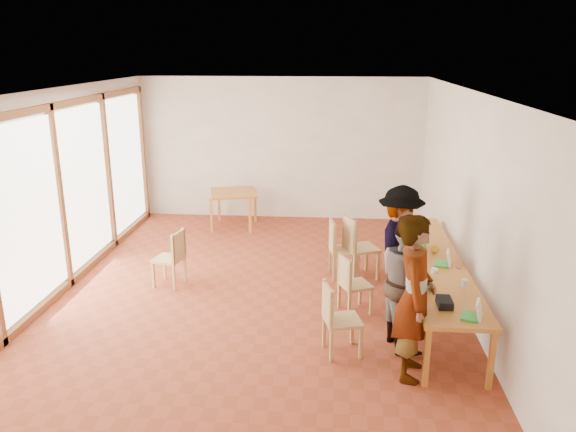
% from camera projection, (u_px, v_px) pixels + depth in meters
% --- Properties ---
extents(ground, '(8.00, 8.00, 0.00)m').
position_uv_depth(ground, '(257.00, 292.00, 8.52)').
color(ground, '#973D24').
rests_on(ground, ground).
extents(wall_back, '(6.00, 0.10, 3.00)m').
position_uv_depth(wall_back, '(281.00, 149.00, 11.91)').
color(wall_back, '#EFE4CE').
rests_on(wall_back, ground).
extents(wall_front, '(6.00, 0.10, 3.00)m').
position_uv_depth(wall_front, '(184.00, 329.00, 4.27)').
color(wall_front, '#EFE4CE').
rests_on(wall_front, ground).
extents(wall_right, '(0.10, 8.00, 3.00)m').
position_uv_depth(wall_right, '(468.00, 201.00, 7.86)').
color(wall_right, '#EFE4CE').
rests_on(wall_right, ground).
extents(window_wall, '(0.10, 8.00, 3.00)m').
position_uv_depth(window_wall, '(58.00, 192.00, 8.32)').
color(window_wall, white).
rests_on(window_wall, ground).
extents(ceiling, '(6.00, 8.00, 0.04)m').
position_uv_depth(ceiling, '(254.00, 89.00, 7.66)').
color(ceiling, white).
rests_on(ceiling, wall_back).
extents(communal_table, '(0.80, 4.00, 0.75)m').
position_uv_depth(communal_table, '(432.00, 263.00, 7.77)').
color(communal_table, '#CA752D').
rests_on(communal_table, ground).
extents(side_table, '(0.90, 0.90, 0.75)m').
position_uv_depth(side_table, '(234.00, 195.00, 11.46)').
color(side_table, '#CA752D').
rests_on(side_table, ground).
extents(chair_near, '(0.51, 0.51, 0.48)m').
position_uv_depth(chair_near, '(335.00, 312.00, 6.66)').
color(chair_near, tan).
rests_on(chair_near, ground).
extents(chair_mid, '(0.52, 0.52, 0.44)m').
position_uv_depth(chair_mid, '(350.00, 278.00, 7.73)').
color(chair_mid, tan).
rests_on(chair_mid, ground).
extents(chair_far, '(0.51, 0.51, 0.50)m').
position_uv_depth(chair_far, '(338.00, 243.00, 8.94)').
color(chair_far, tan).
rests_on(chair_far, ground).
extents(chair_empty, '(0.62, 0.62, 0.54)m').
position_uv_depth(chair_empty, '(355.00, 241.00, 8.88)').
color(chair_empty, tan).
rests_on(chair_empty, ground).
extents(chair_spare, '(0.49, 0.49, 0.47)m').
position_uv_depth(chair_spare, '(173.00, 252.00, 8.61)').
color(chair_spare, tan).
rests_on(chair_spare, ground).
extents(person_near, '(0.55, 0.75, 1.89)m').
position_uv_depth(person_near, '(415.00, 298.00, 6.11)').
color(person_near, gray).
rests_on(person_near, ground).
extents(person_mid, '(0.81, 0.94, 1.67)m').
position_uv_depth(person_mid, '(407.00, 281.00, 6.81)').
color(person_mid, gray).
rests_on(person_mid, ground).
extents(person_far, '(0.88, 1.23, 1.73)m').
position_uv_depth(person_far, '(399.00, 246.00, 7.95)').
color(person_far, gray).
rests_on(person_far, ground).
extents(laptop_near, '(0.27, 0.29, 0.20)m').
position_uv_depth(laptop_near, '(475.00, 313.00, 6.05)').
color(laptop_near, green).
rests_on(laptop_near, communal_table).
extents(laptop_mid, '(0.27, 0.29, 0.21)m').
position_uv_depth(laptop_mid, '(445.00, 261.00, 7.53)').
color(laptop_mid, green).
rests_on(laptop_mid, communal_table).
extents(laptop_far, '(0.19, 0.22, 0.18)m').
position_uv_depth(laptop_far, '(422.00, 244.00, 8.22)').
color(laptop_far, green).
rests_on(laptop_far, communal_table).
extents(yellow_mug, '(0.14, 0.14, 0.09)m').
position_uv_depth(yellow_mug, '(435.00, 249.00, 8.01)').
color(yellow_mug, yellow).
rests_on(yellow_mug, communal_table).
extents(green_bottle, '(0.07, 0.07, 0.28)m').
position_uv_depth(green_bottle, '(403.00, 216.00, 9.27)').
color(green_bottle, '#11773F').
rests_on(green_bottle, communal_table).
extents(clear_glass, '(0.07, 0.07, 0.09)m').
position_uv_depth(clear_glass, '(465.00, 283.00, 6.87)').
color(clear_glass, silver).
rests_on(clear_glass, communal_table).
extents(condiment_cup, '(0.08, 0.08, 0.06)m').
position_uv_depth(condiment_cup, '(434.00, 271.00, 7.29)').
color(condiment_cup, white).
rests_on(condiment_cup, communal_table).
extents(pink_phone, '(0.05, 0.10, 0.01)m').
position_uv_depth(pink_phone, '(458.00, 267.00, 7.46)').
color(pink_phone, '#D63D80').
rests_on(pink_phone, communal_table).
extents(black_pouch, '(0.16, 0.26, 0.09)m').
position_uv_depth(black_pouch, '(445.00, 302.00, 6.34)').
color(black_pouch, black).
rests_on(black_pouch, communal_table).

